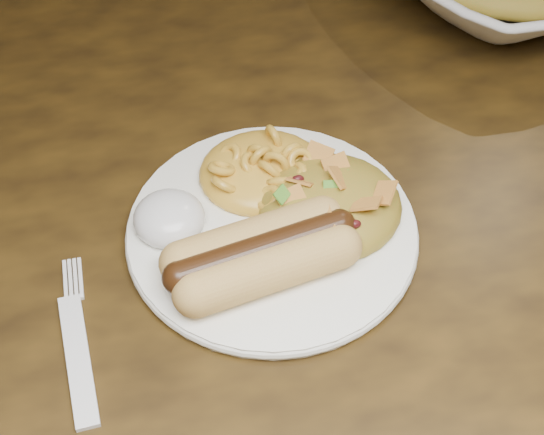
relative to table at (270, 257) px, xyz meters
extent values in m
cube|color=#452F0E|center=(0.00, 0.00, 0.07)|extent=(1.60, 0.90, 0.04)
cylinder|color=white|center=(-0.01, -0.05, 0.10)|extent=(0.22, 0.22, 0.01)
cylinder|color=#DBB961|center=(-0.02, -0.10, 0.12)|extent=(0.11, 0.05, 0.03)
cylinder|color=#DBB961|center=(-0.02, -0.07, 0.12)|extent=(0.11, 0.05, 0.03)
cylinder|color=black|center=(-0.02, -0.09, 0.12)|extent=(0.12, 0.04, 0.02)
ellipsoid|color=gold|center=(-0.01, 0.00, 0.12)|extent=(0.11, 0.10, 0.04)
ellipsoid|color=white|center=(-0.08, -0.04, 0.12)|extent=(0.06, 0.06, 0.03)
ellipsoid|color=#C1581D|center=(0.03, -0.05, 0.12)|extent=(0.10, 0.10, 0.04)
cube|color=white|center=(-0.15, -0.13, 0.09)|extent=(0.03, 0.15, 0.00)
camera|label=1|loc=(-0.09, -0.42, 0.56)|focal=55.00mm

